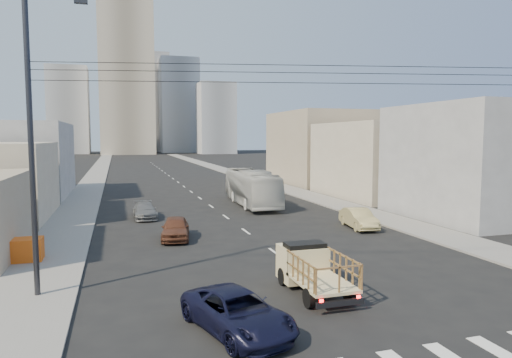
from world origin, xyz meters
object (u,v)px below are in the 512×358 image
flatbed_pickup (313,266)px  sedan_brown (175,228)px  sedan_grey (145,211)px  city_bus (252,187)px  crate_stack (24,250)px  sedan_tan (359,218)px  streetlamp_left (34,137)px  navy_pickup (237,312)px

flatbed_pickup → sedan_brown: bearing=109.9°
sedan_brown → sedan_grey: bearing=108.6°
city_bus → crate_stack: city_bus is taller
flatbed_pickup → crate_stack: 14.91m
flatbed_pickup → sedan_tan: flatbed_pickup is taller
flatbed_pickup → city_bus: city_bus is taller
city_bus → sedan_grey: bearing=-153.4°
sedan_tan → streetlamp_left: bearing=-148.1°
city_bus → sedan_tan: (4.09, -12.95, -0.97)m
city_bus → sedan_grey: (-10.17, -4.50, -1.05)m
flatbed_pickup → streetlamp_left: size_ratio=0.37×
flatbed_pickup → sedan_brown: flatbed_pickup is taller
sedan_brown → crate_stack: 8.73m
flatbed_pickup → crate_stack: (-12.32, 8.39, -0.40)m
sedan_tan → streetlamp_left: streetlamp_left is taller
city_bus → streetlamp_left: size_ratio=1.00×
sedan_brown → sedan_grey: (-1.41, 8.24, -0.10)m
sedan_brown → sedan_tan: (12.85, -0.21, -0.01)m
city_bus → sedan_brown: (-8.77, -12.74, -0.96)m
city_bus → crate_stack: 23.26m
navy_pickup → streetlamp_left: bearing=124.3°
navy_pickup → sedan_tan: sedan_tan is taller
sedan_brown → sedan_tan: sedan_brown is taller
crate_stack → sedan_brown: bearing=21.8°
streetlamp_left → flatbed_pickup: bearing=-13.8°
streetlamp_left → crate_stack: 8.29m
streetlamp_left → sedan_brown: bearing=54.2°
navy_pickup → crate_stack: (-8.35, 11.23, 0.03)m
sedan_tan → crate_stack: 21.18m
sedan_brown → streetlamp_left: streetlamp_left is taller
flatbed_pickup → crate_stack: bearing=145.8°
flatbed_pickup → sedan_brown: (-4.21, 11.63, -0.38)m
navy_pickup → sedan_brown: size_ratio=1.15×
sedan_grey → flatbed_pickup: bearing=-75.8°
sedan_grey → crate_stack: (-6.70, -11.48, 0.08)m
sedan_brown → crate_stack: bearing=-149.3°
flatbed_pickup → city_bus: 24.80m
sedan_grey → sedan_tan: bearing=-32.2°
sedan_grey → crate_stack: bearing=-121.8°
flatbed_pickup → navy_pickup: bearing=-144.3°
sedan_brown → crate_stack: sedan_brown is taller
city_bus → sedan_tan: size_ratio=2.82×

